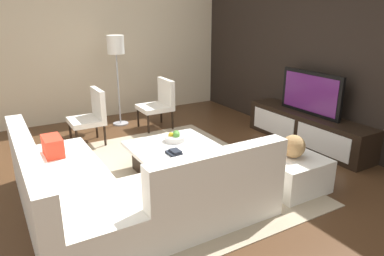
{
  "coord_description": "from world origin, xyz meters",
  "views": [
    {
      "loc": [
        3.66,
        -1.86,
        2.05
      ],
      "look_at": [
        -0.14,
        0.38,
        0.57
      ],
      "focal_mm": 33.35,
      "sensor_mm": 36.0,
      "label": 1
    }
  ],
  "objects_px": {
    "sectional_couch": "(118,191)",
    "decorative_ball": "(294,146)",
    "coffee_table": "(175,159)",
    "fruit_bowl": "(175,137)",
    "book_stack": "(174,152)",
    "accent_chair_far": "(160,101)",
    "accent_chair_near": "(92,114)",
    "ottoman": "(291,173)",
    "media_console": "(307,129)",
    "floor_lamp": "(116,51)",
    "television": "(311,93)"
  },
  "relations": [
    {
      "from": "coffee_table",
      "to": "accent_chair_far",
      "type": "height_order",
      "value": "accent_chair_far"
    },
    {
      "from": "accent_chair_near",
      "to": "ottoman",
      "type": "height_order",
      "value": "accent_chair_near"
    },
    {
      "from": "coffee_table",
      "to": "fruit_bowl",
      "type": "bearing_deg",
      "value": 150.63
    },
    {
      "from": "coffee_table",
      "to": "decorative_ball",
      "type": "height_order",
      "value": "decorative_ball"
    },
    {
      "from": "sectional_couch",
      "to": "coffee_table",
      "type": "bearing_deg",
      "value": 121.51
    },
    {
      "from": "ottoman",
      "to": "decorative_ball",
      "type": "distance_m",
      "value": 0.34
    },
    {
      "from": "fruit_bowl",
      "to": "decorative_ball",
      "type": "relative_size",
      "value": 1.04
    },
    {
      "from": "sectional_couch",
      "to": "ottoman",
      "type": "relative_size",
      "value": 3.31
    },
    {
      "from": "media_console",
      "to": "fruit_bowl",
      "type": "relative_size",
      "value": 7.81
    },
    {
      "from": "ottoman",
      "to": "book_stack",
      "type": "distance_m",
      "value": 1.41
    },
    {
      "from": "accent_chair_near",
      "to": "accent_chair_far",
      "type": "distance_m",
      "value": 1.28
    },
    {
      "from": "floor_lamp",
      "to": "fruit_bowl",
      "type": "bearing_deg",
      "value": -0.17
    },
    {
      "from": "floor_lamp",
      "to": "decorative_ball",
      "type": "height_order",
      "value": "floor_lamp"
    },
    {
      "from": "accent_chair_far",
      "to": "decorative_ball",
      "type": "distance_m",
      "value": 2.91
    },
    {
      "from": "accent_chair_near",
      "to": "decorative_ball",
      "type": "height_order",
      "value": "accent_chair_near"
    },
    {
      "from": "coffee_table",
      "to": "accent_chair_far",
      "type": "bearing_deg",
      "value": 160.03
    },
    {
      "from": "book_stack",
      "to": "ottoman",
      "type": "bearing_deg",
      "value": 53.79
    },
    {
      "from": "coffee_table",
      "to": "decorative_ball",
      "type": "distance_m",
      "value": 1.49
    },
    {
      "from": "media_console",
      "to": "book_stack",
      "type": "bearing_deg",
      "value": -87.17
    },
    {
      "from": "sectional_couch",
      "to": "fruit_bowl",
      "type": "relative_size",
      "value": 8.28
    },
    {
      "from": "accent_chair_near",
      "to": "fruit_bowl",
      "type": "relative_size",
      "value": 3.11
    },
    {
      "from": "media_console",
      "to": "accent_chair_far",
      "type": "relative_size",
      "value": 2.51
    },
    {
      "from": "book_stack",
      "to": "accent_chair_near",
      "type": "bearing_deg",
      "value": -165.81
    },
    {
      "from": "media_console",
      "to": "decorative_ball",
      "type": "distance_m",
      "value": 1.63
    },
    {
      "from": "book_stack",
      "to": "decorative_ball",
      "type": "bearing_deg",
      "value": 53.79
    },
    {
      "from": "sectional_couch",
      "to": "fruit_bowl",
      "type": "height_order",
      "value": "sectional_couch"
    },
    {
      "from": "coffee_table",
      "to": "floor_lamp",
      "type": "relative_size",
      "value": 0.66
    },
    {
      "from": "television",
      "to": "ottoman",
      "type": "distance_m",
      "value": 1.72
    },
    {
      "from": "sectional_couch",
      "to": "fruit_bowl",
      "type": "xyz_separation_m",
      "value": [
        -0.78,
        1.07,
        0.14
      ]
    },
    {
      "from": "fruit_bowl",
      "to": "media_console",
      "type": "bearing_deg",
      "value": 82.75
    },
    {
      "from": "ottoman",
      "to": "coffee_table",
      "type": "bearing_deg",
      "value": -136.11
    },
    {
      "from": "accent_chair_far",
      "to": "book_stack",
      "type": "distance_m",
      "value": 2.22
    },
    {
      "from": "ottoman",
      "to": "floor_lamp",
      "type": "bearing_deg",
      "value": -165.31
    },
    {
      "from": "media_console",
      "to": "accent_chair_near",
      "type": "bearing_deg",
      "value": -121.28
    },
    {
      "from": "book_stack",
      "to": "floor_lamp",
      "type": "bearing_deg",
      "value": 174.95
    },
    {
      "from": "media_console",
      "to": "floor_lamp",
      "type": "xyz_separation_m",
      "value": [
        -2.48,
        -2.19,
        1.09
      ]
    },
    {
      "from": "sectional_couch",
      "to": "accent_chair_far",
      "type": "relative_size",
      "value": 2.67
    },
    {
      "from": "ottoman",
      "to": "sectional_couch",
      "type": "bearing_deg",
      "value": -102.78
    },
    {
      "from": "television",
      "to": "accent_chair_near",
      "type": "distance_m",
      "value": 3.4
    },
    {
      "from": "coffee_table",
      "to": "book_stack",
      "type": "distance_m",
      "value": 0.32
    },
    {
      "from": "sectional_couch",
      "to": "decorative_ball",
      "type": "relative_size",
      "value": 8.59
    },
    {
      "from": "ottoman",
      "to": "fruit_bowl",
      "type": "relative_size",
      "value": 2.5
    },
    {
      "from": "sectional_couch",
      "to": "accent_chair_near",
      "type": "distance_m",
      "value": 2.29
    },
    {
      "from": "floor_lamp",
      "to": "book_stack",
      "type": "bearing_deg",
      "value": -5.05
    },
    {
      "from": "television",
      "to": "accent_chair_near",
      "type": "bearing_deg",
      "value": -121.27
    },
    {
      "from": "floor_lamp",
      "to": "book_stack",
      "type": "height_order",
      "value": "floor_lamp"
    },
    {
      "from": "coffee_table",
      "to": "ottoman",
      "type": "height_order",
      "value": "ottoman"
    },
    {
      "from": "sectional_couch",
      "to": "accent_chair_near",
      "type": "xyz_separation_m",
      "value": [
        -2.25,
        0.38,
        0.2
      ]
    },
    {
      "from": "ottoman",
      "to": "decorative_ball",
      "type": "bearing_deg",
      "value": 0.0
    },
    {
      "from": "television",
      "to": "book_stack",
      "type": "height_order",
      "value": "television"
    }
  ]
}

